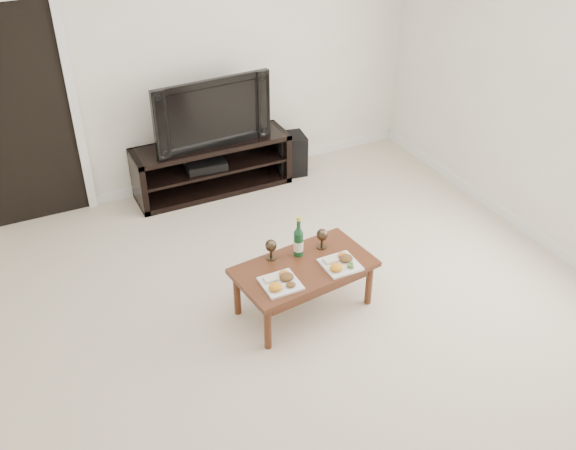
# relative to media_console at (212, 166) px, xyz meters

# --- Properties ---
(floor) EXTENTS (5.50, 5.50, 0.00)m
(floor) POSITION_rel_media_console_xyz_m (-0.15, -2.50, -0.28)
(floor) COLOR beige
(floor) RESTS_ON ground
(back_wall) EXTENTS (5.00, 0.04, 2.60)m
(back_wall) POSITION_rel_media_console_xyz_m (-0.15, 0.27, 1.02)
(back_wall) COLOR white
(back_wall) RESTS_ON ground
(doorway) EXTENTS (0.90, 0.02, 2.05)m
(doorway) POSITION_rel_media_console_xyz_m (-1.70, 0.24, 0.75)
(doorway) COLOR black
(doorway) RESTS_ON ground
(media_console) EXTENTS (1.60, 0.45, 0.55)m
(media_console) POSITION_rel_media_console_xyz_m (0.00, 0.00, 0.00)
(media_console) COLOR black
(media_console) RESTS_ON ground
(television) EXTENTS (1.21, 0.23, 0.69)m
(television) POSITION_rel_media_console_xyz_m (0.00, 0.00, 0.62)
(television) COLOR black
(television) RESTS_ON media_console
(av_receiver) EXTENTS (0.42, 0.33, 0.08)m
(av_receiver) POSITION_rel_media_console_xyz_m (-0.08, -0.01, 0.05)
(av_receiver) COLOR black
(av_receiver) RESTS_ON media_console
(subwoofer) EXTENTS (0.34, 0.34, 0.44)m
(subwoofer) POSITION_rel_media_console_xyz_m (0.89, -0.01, -0.05)
(subwoofer) COLOR black
(subwoofer) RESTS_ON ground
(coffee_table) EXTENTS (1.12, 0.70, 0.42)m
(coffee_table) POSITION_rel_media_console_xyz_m (-0.02, -2.09, -0.07)
(coffee_table) COLOR #562B17
(coffee_table) RESTS_ON ground
(plate_left) EXTENTS (0.27, 0.27, 0.07)m
(plate_left) POSITION_rel_media_console_xyz_m (-0.29, -2.23, 0.18)
(plate_left) COLOR white
(plate_left) RESTS_ON coffee_table
(plate_right) EXTENTS (0.27, 0.27, 0.07)m
(plate_right) POSITION_rel_media_console_xyz_m (0.23, -2.22, 0.18)
(plate_right) COLOR white
(plate_right) RESTS_ON coffee_table
(wine_bottle) EXTENTS (0.07, 0.07, 0.35)m
(wine_bottle) POSITION_rel_media_console_xyz_m (0.00, -1.95, 0.32)
(wine_bottle) COLOR #103D1F
(wine_bottle) RESTS_ON coffee_table
(goblet_left) EXTENTS (0.09, 0.09, 0.17)m
(goblet_left) POSITION_rel_media_console_xyz_m (-0.21, -1.90, 0.23)
(goblet_left) COLOR #3C2E20
(goblet_left) RESTS_ON coffee_table
(goblet_right) EXTENTS (0.09, 0.09, 0.17)m
(goblet_right) POSITION_rel_media_console_xyz_m (0.22, -1.94, 0.23)
(goblet_right) COLOR #3C2E20
(goblet_right) RESTS_ON coffee_table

